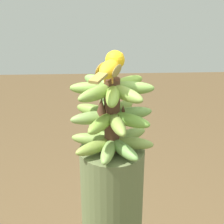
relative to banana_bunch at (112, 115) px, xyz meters
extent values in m
cylinder|color=#4C2D1E|center=(0.00, 0.00, 0.00)|extent=(0.05, 0.05, 0.24)
ellipsoid|color=#6B9649|center=(0.05, 0.03, -0.09)|extent=(0.14, 0.11, 0.04)
ellipsoid|color=olive|center=(0.01, 0.06, -0.09)|extent=(0.07, 0.14, 0.04)
ellipsoid|color=olive|center=(-0.03, 0.05, -0.09)|extent=(0.11, 0.14, 0.04)
ellipsoid|color=olive|center=(-0.06, 0.01, -0.09)|extent=(0.14, 0.07, 0.04)
ellipsoid|color=olive|center=(-0.05, -0.03, -0.09)|extent=(0.14, 0.11, 0.04)
ellipsoid|color=olive|center=(-0.01, -0.06, -0.09)|extent=(0.07, 0.14, 0.04)
ellipsoid|color=olive|center=(0.03, -0.05, -0.09)|extent=(0.11, 0.14, 0.04)
ellipsoid|color=#749548|center=(0.06, -0.01, -0.09)|extent=(0.14, 0.07, 0.04)
ellipsoid|color=olive|center=(0.01, -0.06, 0.00)|extent=(0.07, 0.14, 0.04)
ellipsoid|color=olive|center=(0.05, -0.03, 0.00)|extent=(0.14, 0.11, 0.04)
ellipsoid|color=olive|center=(0.06, 0.01, 0.00)|extent=(0.14, 0.07, 0.04)
ellipsoid|color=#709F3C|center=(0.03, 0.05, 0.00)|extent=(0.11, 0.14, 0.04)
ellipsoid|color=olive|center=(-0.01, 0.06, 0.00)|extent=(0.07, 0.14, 0.04)
ellipsoid|color=olive|center=(-0.05, 0.03, 0.00)|extent=(0.14, 0.11, 0.04)
ellipsoid|color=olive|center=(-0.06, -0.01, 0.00)|extent=(0.14, 0.07, 0.04)
ellipsoid|color=olive|center=(-0.03, -0.05, 0.00)|extent=(0.11, 0.14, 0.04)
ellipsoid|color=#6BA045|center=(-0.04, -0.04, 0.09)|extent=(0.13, 0.12, 0.04)
ellipsoid|color=olive|center=(-0.01, -0.06, 0.09)|extent=(0.05, 0.14, 0.04)
ellipsoid|color=olive|center=(0.04, -0.04, 0.09)|extent=(0.12, 0.13, 0.04)
ellipsoid|color=olive|center=(0.06, 0.00, 0.09)|extent=(0.14, 0.05, 0.04)
ellipsoid|color=olive|center=(0.04, 0.04, 0.09)|extent=(0.13, 0.12, 0.04)
ellipsoid|color=#749B44|center=(0.00, 0.06, 0.09)|extent=(0.05, 0.14, 0.04)
ellipsoid|color=olive|center=(-0.04, 0.04, 0.09)|extent=(0.12, 0.13, 0.04)
ellipsoid|color=#6B9642|center=(-0.06, 0.00, 0.09)|extent=(0.14, 0.05, 0.04)
cone|color=#4C2D1E|center=(0.00, 0.03, 0.00)|extent=(0.04, 0.04, 0.06)
cone|color=#4C2D1E|center=(0.01, -0.03, 0.03)|extent=(0.04, 0.04, 0.06)
cylinder|color=#C68933|center=(0.04, 0.00, 0.13)|extent=(0.01, 0.01, 0.02)
cylinder|color=#C68933|center=(0.03, -0.02, 0.13)|extent=(0.00, 0.00, 0.02)
ellipsoid|color=gold|center=(0.03, -0.01, 0.16)|extent=(0.11, 0.08, 0.05)
ellipsoid|color=olive|center=(0.05, 0.01, 0.16)|extent=(0.07, 0.04, 0.03)
ellipsoid|color=olive|center=(0.03, -0.03, 0.16)|extent=(0.07, 0.04, 0.03)
cube|color=olive|center=(0.11, -0.04, 0.16)|extent=(0.07, 0.05, 0.01)
sphere|color=gold|center=(-0.01, 0.01, 0.17)|extent=(0.06, 0.06, 0.06)
sphere|color=black|center=(-0.02, -0.01, 0.18)|extent=(0.01, 0.01, 0.01)
cone|color=orange|center=(-0.04, 0.02, 0.17)|extent=(0.03, 0.03, 0.02)
camera|label=1|loc=(1.06, -0.04, 0.53)|focal=62.76mm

